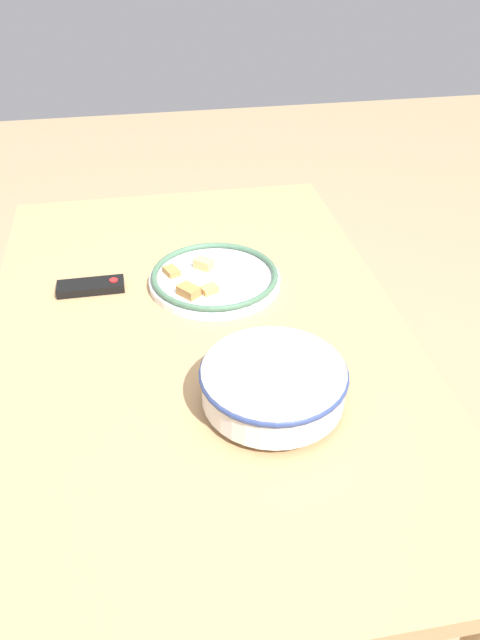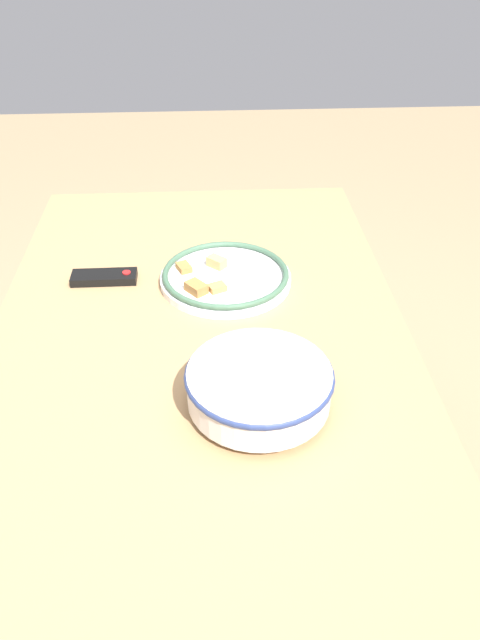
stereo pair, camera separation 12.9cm
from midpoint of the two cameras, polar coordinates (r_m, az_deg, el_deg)
ground_plane at (r=1.91m, az=-0.76°, el=-19.43°), size 8.00×8.00×0.00m
dining_table at (r=1.41m, az=-0.97°, el=-3.40°), size 1.42×0.90×0.76m
noodle_bowl at (r=1.13m, az=5.04°, el=-6.14°), size 0.27×0.27×0.08m
food_plate at (r=1.49m, az=1.09°, el=3.92°), size 0.31×0.31×0.04m
tv_remote at (r=1.52m, az=-9.95°, el=3.80°), size 0.06×0.16×0.02m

